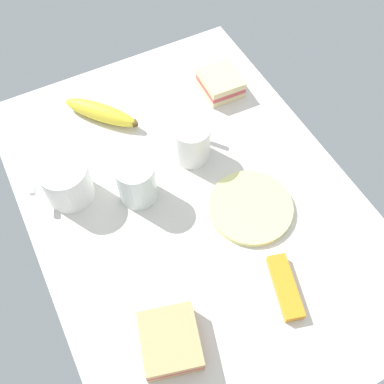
{
  "coord_description": "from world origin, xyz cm",
  "views": [
    {
      "loc": [
        41.59,
        -21.61,
        80.15
      ],
      "look_at": [
        0.0,
        0.0,
        5.0
      ],
      "focal_mm": 41.64,
      "sensor_mm": 36.0,
      "label": 1
    }
  ],
  "objects_px": {
    "glass_of_milk": "(137,183)",
    "snack_bar": "(285,287)",
    "sandwich_main": "(170,341)",
    "banana": "(101,112)",
    "coffee_mug_black": "(191,141)",
    "sandwich_side": "(220,83)",
    "coffee_mug_milky": "(67,182)",
    "plate_of_food": "(250,207)"
  },
  "relations": [
    {
      "from": "glass_of_milk",
      "to": "snack_bar",
      "type": "xyz_separation_m",
      "value": [
        0.31,
        0.15,
        -0.04
      ]
    },
    {
      "from": "sandwich_main",
      "to": "snack_bar",
      "type": "bearing_deg",
      "value": 88.23
    },
    {
      "from": "banana",
      "to": "snack_bar",
      "type": "distance_m",
      "value": 0.56
    },
    {
      "from": "coffee_mug_black",
      "to": "sandwich_side",
      "type": "relative_size",
      "value": 1.01
    },
    {
      "from": "snack_bar",
      "to": "coffee_mug_milky",
      "type": "bearing_deg",
      "value": -127.18
    },
    {
      "from": "plate_of_food",
      "to": "snack_bar",
      "type": "xyz_separation_m",
      "value": [
        0.17,
        -0.03,
        0.0
      ]
    },
    {
      "from": "plate_of_food",
      "to": "banana",
      "type": "distance_m",
      "value": 0.4
    },
    {
      "from": "coffee_mug_milky",
      "to": "snack_bar",
      "type": "xyz_separation_m",
      "value": [
        0.37,
        0.28,
        -0.04
      ]
    },
    {
      "from": "sandwich_side",
      "to": "snack_bar",
      "type": "distance_m",
      "value": 0.51
    },
    {
      "from": "sandwich_main",
      "to": "sandwich_side",
      "type": "height_order",
      "value": "same"
    },
    {
      "from": "coffee_mug_milky",
      "to": "sandwich_side",
      "type": "xyz_separation_m",
      "value": [
        -0.12,
        0.42,
        -0.02
      ]
    },
    {
      "from": "coffee_mug_milky",
      "to": "snack_bar",
      "type": "distance_m",
      "value": 0.46
    },
    {
      "from": "sandwich_main",
      "to": "glass_of_milk",
      "type": "bearing_deg",
      "value": 166.22
    },
    {
      "from": "sandwich_side",
      "to": "sandwich_main",
      "type": "bearing_deg",
      "value": -37.36
    },
    {
      "from": "glass_of_milk",
      "to": "sandwich_main",
      "type": "bearing_deg",
      "value": -13.78
    },
    {
      "from": "sandwich_main",
      "to": "banana",
      "type": "distance_m",
      "value": 0.54
    },
    {
      "from": "coffee_mug_milky",
      "to": "banana",
      "type": "relative_size",
      "value": 0.74
    },
    {
      "from": "glass_of_milk",
      "to": "snack_bar",
      "type": "bearing_deg",
      "value": 26.54
    },
    {
      "from": "plate_of_food",
      "to": "snack_bar",
      "type": "relative_size",
      "value": 1.42
    },
    {
      "from": "plate_of_food",
      "to": "sandwich_main",
      "type": "height_order",
      "value": "sandwich_main"
    },
    {
      "from": "plate_of_food",
      "to": "glass_of_milk",
      "type": "height_order",
      "value": "glass_of_milk"
    },
    {
      "from": "coffee_mug_milky",
      "to": "glass_of_milk",
      "type": "height_order",
      "value": "glass_of_milk"
    },
    {
      "from": "coffee_mug_milky",
      "to": "glass_of_milk",
      "type": "distance_m",
      "value": 0.14
    },
    {
      "from": "sandwich_side",
      "to": "glass_of_milk",
      "type": "xyz_separation_m",
      "value": [
        0.18,
        -0.29,
        0.02
      ]
    },
    {
      "from": "coffee_mug_milky",
      "to": "banana",
      "type": "distance_m",
      "value": 0.21
    },
    {
      "from": "plate_of_food",
      "to": "sandwich_side",
      "type": "xyz_separation_m",
      "value": [
        -0.32,
        0.11,
        0.02
      ]
    },
    {
      "from": "coffee_mug_milky",
      "to": "glass_of_milk",
      "type": "relative_size",
      "value": 1.25
    },
    {
      "from": "coffee_mug_black",
      "to": "coffee_mug_milky",
      "type": "height_order",
      "value": "coffee_mug_black"
    },
    {
      "from": "coffee_mug_milky",
      "to": "glass_of_milk",
      "type": "bearing_deg",
      "value": 61.98
    },
    {
      "from": "sandwich_main",
      "to": "sandwich_side",
      "type": "bearing_deg",
      "value": 142.64
    },
    {
      "from": "plate_of_food",
      "to": "glass_of_milk",
      "type": "relative_size",
      "value": 1.74
    },
    {
      "from": "snack_bar",
      "to": "glass_of_milk",
      "type": "bearing_deg",
      "value": -137.17
    },
    {
      "from": "coffee_mug_milky",
      "to": "snack_bar",
      "type": "bearing_deg",
      "value": 36.53
    },
    {
      "from": "coffee_mug_black",
      "to": "snack_bar",
      "type": "xyz_separation_m",
      "value": [
        0.35,
        0.01,
        -0.04
      ]
    },
    {
      "from": "plate_of_food",
      "to": "coffee_mug_black",
      "type": "xyz_separation_m",
      "value": [
        -0.18,
        -0.04,
        0.04
      ]
    },
    {
      "from": "sandwich_main",
      "to": "snack_bar",
      "type": "relative_size",
      "value": 1.06
    },
    {
      "from": "plate_of_food",
      "to": "glass_of_milk",
      "type": "xyz_separation_m",
      "value": [
        -0.13,
        -0.19,
        0.04
      ]
    },
    {
      "from": "plate_of_food",
      "to": "glass_of_milk",
      "type": "bearing_deg",
      "value": -125.91
    },
    {
      "from": "coffee_mug_milky",
      "to": "sandwich_main",
      "type": "height_order",
      "value": "coffee_mug_milky"
    },
    {
      "from": "banana",
      "to": "snack_bar",
      "type": "relative_size",
      "value": 1.37
    },
    {
      "from": "sandwich_main",
      "to": "banana",
      "type": "bearing_deg",
      "value": 171.18
    },
    {
      "from": "coffee_mug_milky",
      "to": "sandwich_side",
      "type": "bearing_deg",
      "value": 105.65
    }
  ]
}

